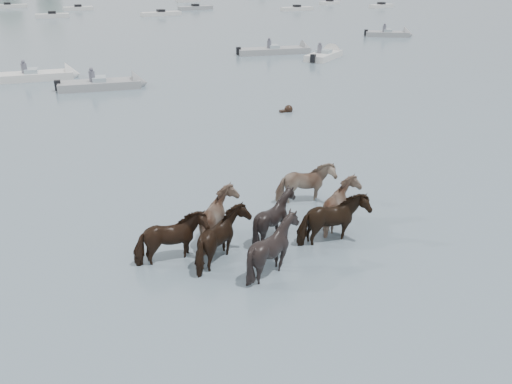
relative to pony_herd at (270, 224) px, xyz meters
name	(u,v)px	position (x,y,z in m)	size (l,w,h in m)	color
ground	(332,231)	(1.95, -0.13, -0.59)	(400.00, 400.00, 0.00)	#4A5E6A
pony_herd	(270,224)	(0.00, 0.00, 0.00)	(7.02, 4.70, 1.70)	black
swimming_pony	(288,110)	(6.60, 11.94, -0.49)	(0.72, 0.44, 0.44)	black
motorboat_a	(45,76)	(-4.53, 25.52, -0.37)	(5.83, 2.12, 1.92)	silver
motorboat_b	(113,84)	(-0.84, 21.12, -0.37)	(5.55, 2.30, 1.92)	gray
motorboat_c	(283,51)	(14.48, 28.47, -0.37)	(6.72, 2.59, 1.92)	gray
motorboat_d	(327,55)	(16.83, 25.15, -0.36)	(4.64, 4.01, 1.92)	silver
motorboat_e	(394,34)	(29.59, 33.19, -0.36)	(4.92, 3.78, 1.92)	gray
distant_flotilla	(70,11)	(1.59, 73.96, -0.33)	(103.72, 29.32, 0.93)	silver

